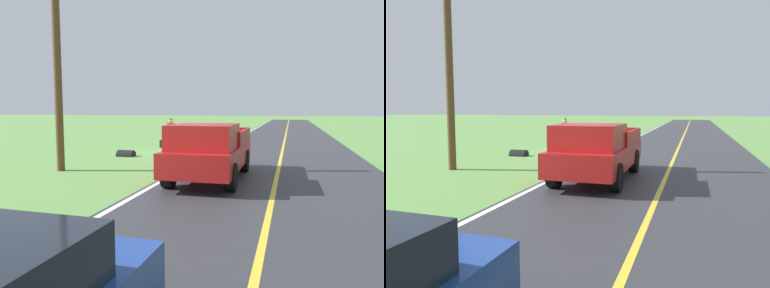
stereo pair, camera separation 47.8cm
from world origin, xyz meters
TOP-DOWN VIEW (x-y plane):
  - ground_plane at (0.00, 0.00)m, footprint 200.00×200.00m
  - road_surface at (-4.70, 0.00)m, footprint 7.32×120.00m
  - lane_edge_line at (-1.22, 0.00)m, footprint 0.16×117.60m
  - lane_centre_line at (-4.70, 0.00)m, footprint 0.14×117.60m
  - hitchhiker_walking at (1.63, -1.99)m, footprint 0.62×0.51m
  - suitcase_carried at (2.05, -1.91)m, footprint 0.46×0.20m
  - pickup_truck_passing at (-2.63, 6.76)m, footprint 2.15×5.42m
  - utility_pole_roadside at (3.05, 6.50)m, footprint 0.28×0.28m
  - drainage_culvert at (2.51, 2.17)m, footprint 0.80×0.60m

SIDE VIEW (x-z plane):
  - ground_plane at x=0.00m, z-range 0.00..0.00m
  - drainage_culvert at x=2.51m, z-range -0.30..0.30m
  - road_surface at x=-4.70m, z-range 0.00..0.00m
  - lane_edge_line at x=-1.22m, z-range 0.00..0.01m
  - lane_centre_line at x=-4.70m, z-range 0.00..0.01m
  - suitcase_carried at x=2.05m, z-range 0.00..0.44m
  - pickup_truck_passing at x=-2.63m, z-range 0.06..1.88m
  - hitchhiker_walking at x=1.63m, z-range 0.11..1.85m
  - utility_pole_roadside at x=3.05m, z-range 0.00..8.08m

